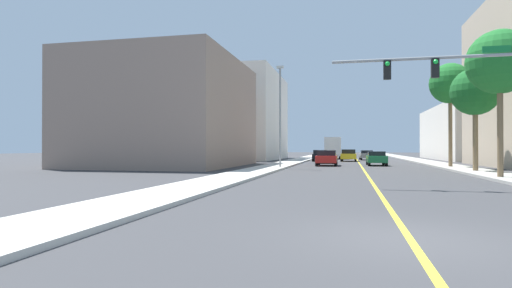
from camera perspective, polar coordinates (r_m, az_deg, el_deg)
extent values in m
plane|color=#38383A|center=(50.49, 14.02, -2.46)|extent=(192.00, 192.00, 0.00)
cube|color=beige|center=(50.89, 5.43, -2.37)|extent=(2.76, 168.00, 0.15)
cube|color=#9E9B93|center=(51.23, 22.56, -2.32)|extent=(2.76, 168.00, 0.15)
cube|color=yellow|center=(50.49, 14.02, -2.45)|extent=(0.16, 144.00, 0.01)
cube|color=gray|center=(40.23, -12.25, 4.15)|extent=(13.74, 16.48, 10.00)
cube|color=silver|center=(62.34, -4.11, 3.74)|extent=(15.89, 18.86, 12.66)
cube|color=silver|center=(68.08, 29.01, 1.37)|extent=(13.48, 25.00, 7.75)
cylinder|color=gray|center=(19.76, 23.15, 10.91)|extent=(8.51, 0.14, 0.14)
cube|color=black|center=(19.70, 23.56, 9.61)|extent=(0.32, 0.24, 0.84)
sphere|color=green|center=(19.61, 23.64, 10.40)|extent=(0.20, 0.20, 0.20)
cube|color=black|center=(19.43, 17.72, 9.73)|extent=(0.32, 0.24, 0.84)
sphere|color=green|center=(19.34, 17.75, 10.54)|extent=(0.20, 0.20, 0.20)
cube|color=#147233|center=(20.42, 30.35, 11.28)|extent=(1.10, 0.04, 0.28)
cylinder|color=gray|center=(34.40, 3.36, 3.65)|extent=(0.16, 0.16, 8.17)
cube|color=beige|center=(34.96, 3.36, 10.59)|extent=(0.56, 0.28, 0.20)
cylinder|color=brown|center=(26.33, 30.73, 2.97)|extent=(0.31, 0.31, 6.34)
sphere|color=#1E6B28|center=(26.71, 30.71, 9.77)|extent=(3.53, 3.53, 3.53)
cone|color=#1E6B28|center=(27.72, 30.77, 8.98)|extent=(1.71, 0.97, 1.52)
cone|color=#1E6B28|center=(27.37, 29.02, 9.09)|extent=(1.60, 1.18, 1.90)
cone|color=#1E6B28|center=(26.30, 28.53, 9.48)|extent=(0.54, 1.98, 1.59)
cone|color=#1E6B28|center=(25.63, 30.51, 9.75)|extent=(1.35, 0.84, 1.74)
cylinder|color=brown|center=(32.53, 28.11, 1.59)|extent=(0.35, 0.35, 5.52)
sphere|color=#195B23|center=(32.74, 28.09, 6.42)|extent=(3.31, 3.31, 3.31)
cone|color=#195B23|center=(33.15, 29.65, 6.00)|extent=(0.59, 1.20, 1.52)
cone|color=#195B23|center=(33.65, 27.52, 5.90)|extent=(1.71, 0.57, 1.26)
cone|color=#195B23|center=(32.55, 26.36, 6.10)|extent=(0.53, 1.41, 1.65)
cone|color=#195B23|center=(31.74, 28.28, 6.28)|extent=(1.43, 0.63, 1.69)
cylinder|color=brown|center=(38.67, 25.32, 2.42)|extent=(0.32, 0.32, 7.07)
sphere|color=#1E6B28|center=(39.00, 25.31, 7.61)|extent=(3.42, 3.42, 3.42)
cone|color=#1E6B28|center=(39.28, 26.75, 7.26)|extent=(0.51, 1.34, 1.65)
cone|color=#1E6B28|center=(39.92, 24.76, 7.13)|extent=(1.59, 0.66, 1.41)
cone|color=#1E6B28|center=(38.77, 23.82, 7.35)|extent=(0.45, 1.74, 1.65)
cone|color=#1E6B28|center=(37.97, 25.57, 7.52)|extent=(1.64, 0.51, 1.74)
cube|color=red|center=(40.18, 9.78, -2.05)|extent=(1.92, 4.12, 0.66)
cube|color=black|center=(39.97, 9.76, -1.23)|extent=(1.69, 1.91, 0.50)
cylinder|color=black|center=(41.75, 8.71, -2.45)|extent=(0.22, 0.64, 0.64)
cylinder|color=black|center=(41.67, 11.07, -2.45)|extent=(0.22, 0.64, 0.64)
cylinder|color=black|center=(38.74, 8.39, -2.60)|extent=(0.22, 0.64, 0.64)
cylinder|color=black|center=(38.65, 10.94, -2.60)|extent=(0.22, 0.64, 0.64)
cube|color=#1E389E|center=(46.45, 9.60, -1.90)|extent=(2.02, 4.53, 0.55)
cube|color=black|center=(46.45, 9.60, -1.28)|extent=(1.74, 2.31, 0.46)
cylinder|color=black|center=(48.19, 8.64, -2.18)|extent=(0.23, 0.64, 0.64)
cylinder|color=black|center=(48.14, 10.69, -2.18)|extent=(0.23, 0.64, 0.64)
cylinder|color=black|center=(44.81, 8.43, -2.31)|extent=(0.23, 0.64, 0.64)
cylinder|color=black|center=(44.75, 10.64, -2.31)|extent=(0.23, 0.64, 0.64)
cube|color=#196638|center=(41.51, 16.35, -2.00)|extent=(1.82, 3.99, 0.64)
cube|color=black|center=(41.53, 16.34, -1.27)|extent=(1.57, 1.79, 0.41)
cylinder|color=black|center=(42.89, 15.16, -2.38)|extent=(0.23, 0.64, 0.64)
cylinder|color=black|center=(43.01, 17.22, -2.37)|extent=(0.23, 0.64, 0.64)
cylinder|color=black|center=(40.04, 15.40, -2.52)|extent=(0.23, 0.64, 0.64)
cylinder|color=black|center=(40.17, 17.61, -2.51)|extent=(0.23, 0.64, 0.64)
cube|color=black|center=(52.98, 8.89, -1.69)|extent=(2.08, 4.22, 0.61)
cube|color=black|center=(53.01, 8.89, -1.09)|extent=(1.77, 2.15, 0.50)
cylinder|color=black|center=(51.45, 9.81, -2.07)|extent=(0.24, 0.65, 0.64)
cylinder|color=black|center=(51.50, 7.89, -2.07)|extent=(0.24, 0.65, 0.64)
cylinder|color=black|center=(54.50, 9.85, -1.98)|extent=(0.24, 0.65, 0.64)
cylinder|color=black|center=(54.54, 8.03, -1.98)|extent=(0.24, 0.65, 0.64)
cube|color=gold|center=(53.33, 12.72, -1.66)|extent=(1.99, 4.25, 0.65)
cube|color=black|center=(53.19, 12.72, -1.02)|extent=(1.71, 2.09, 0.53)
cylinder|color=black|center=(54.91, 11.88, -1.96)|extent=(0.24, 0.65, 0.64)
cylinder|color=black|center=(54.87, 13.64, -1.96)|extent=(0.24, 0.65, 0.64)
cylinder|color=black|center=(51.81, 11.75, -2.05)|extent=(0.24, 0.65, 0.64)
cylinder|color=black|center=(51.77, 13.61, -2.05)|extent=(0.24, 0.65, 0.64)
cube|color=slate|center=(59.66, 15.04, -1.54)|extent=(1.89, 4.46, 0.62)
cube|color=black|center=(59.46, 15.05, -1.05)|extent=(1.62, 2.23, 0.40)
cylinder|color=black|center=(61.27, 14.20, -1.80)|extent=(0.24, 0.65, 0.64)
cylinder|color=black|center=(61.37, 15.67, -1.80)|extent=(0.24, 0.65, 0.64)
cylinder|color=black|center=(57.96, 14.38, -1.88)|extent=(0.24, 0.65, 0.64)
cylinder|color=black|center=(58.07, 15.93, -1.87)|extent=(0.24, 0.65, 0.64)
cube|color=#194799|center=(67.08, 10.70, -0.90)|extent=(2.42, 2.04, 1.60)
cube|color=silver|center=(63.48, 10.62, -0.37)|extent=(2.46, 5.21, 2.82)
cylinder|color=black|center=(67.12, 9.80, -1.58)|extent=(0.29, 0.90, 0.90)
cylinder|color=black|center=(67.07, 11.59, -1.58)|extent=(0.29, 0.90, 0.90)
cylinder|color=black|center=(62.23, 9.62, -1.67)|extent=(0.29, 0.90, 0.90)
cylinder|color=black|center=(62.18, 11.56, -1.67)|extent=(0.29, 0.90, 0.90)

